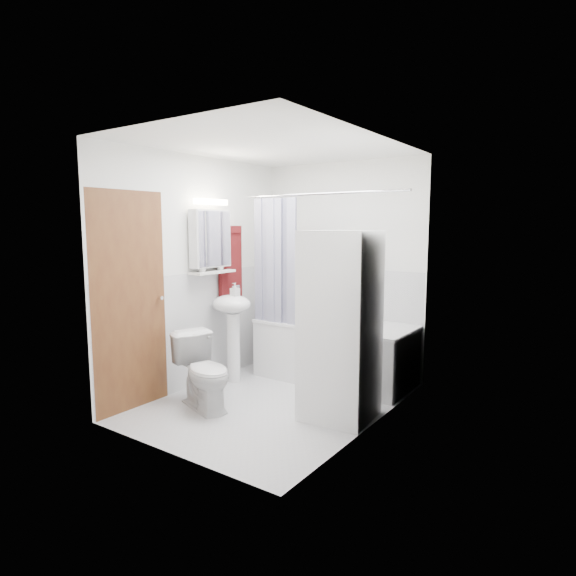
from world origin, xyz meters
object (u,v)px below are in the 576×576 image
Objects in this scene: bathtub at (335,348)px; toilet at (204,372)px; sink at (232,317)px; washer_dryer at (340,326)px.

bathtub is 1.53m from toilet.
sink reaches higher than toilet.
washer_dryer reaches higher than toilet.
sink is at bearing 166.81° from washer_dryer.
bathtub is 1.62× the size of sink.
toilet is at bearing -159.61° from washer_dryer.
washer_dryer is (0.54, -0.88, 0.47)m from bathtub.
sink is 1.45m from washer_dryer.
toilet is at bearing -112.63° from bathtub.
sink is 1.51× the size of toilet.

